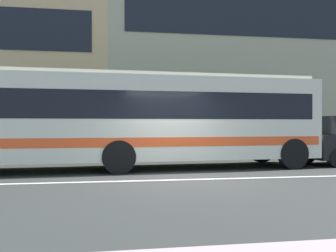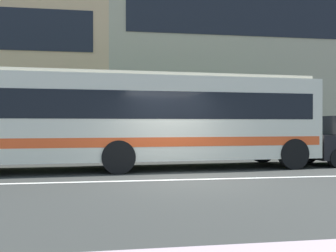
{
  "view_description": "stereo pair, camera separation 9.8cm",
  "coord_description": "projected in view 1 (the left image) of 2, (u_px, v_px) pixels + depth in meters",
  "views": [
    {
      "loc": [
        -1.95,
        -9.65,
        1.47
      ],
      "look_at": [
        0.03,
        2.39,
        1.42
      ],
      "focal_mm": 39.83,
      "sensor_mm": 36.0,
      "label": 1
    },
    {
      "loc": [
        -1.85,
        -9.67,
        1.47
      ],
      "look_at": [
        0.03,
        2.39,
        1.42
      ],
      "focal_mm": 39.83,
      "sensor_mm": 36.0,
      "label": 2
    }
  ],
  "objects": [
    {
      "name": "transit_bus",
      "position": [
        138.0,
        117.0,
        12.24
      ],
      "size": [
        12.02,
        3.12,
        3.09
      ],
      "color": "beige",
      "rests_on": "ground_plane"
    },
    {
      "name": "lane_centre_line",
      "position": [
        182.0,
        180.0,
        9.84
      ],
      "size": [
        60.0,
        0.16,
        0.01
      ],
      "primitive_type": "cube",
      "color": "silver",
      "rests_on": "ground_plane"
    },
    {
      "name": "apartment_block_right",
      "position": [
        266.0,
        51.0,
        27.25
      ],
      "size": [
        22.97,
        10.51,
        13.69
      ],
      "color": "tan",
      "rests_on": "ground_plane"
    },
    {
      "name": "hedge_row_far",
      "position": [
        95.0,
        146.0,
        15.9
      ],
      "size": [
        22.13,
        1.1,
        1.06
      ],
      "primitive_type": "cube",
      "color": "#317227",
      "rests_on": "ground_plane"
    },
    {
      "name": "ground_plane",
      "position": [
        182.0,
        180.0,
        9.84
      ],
      "size": [
        160.0,
        160.0,
        0.0
      ],
      "primitive_type": "plane",
      "color": "#2F312D"
    }
  ]
}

